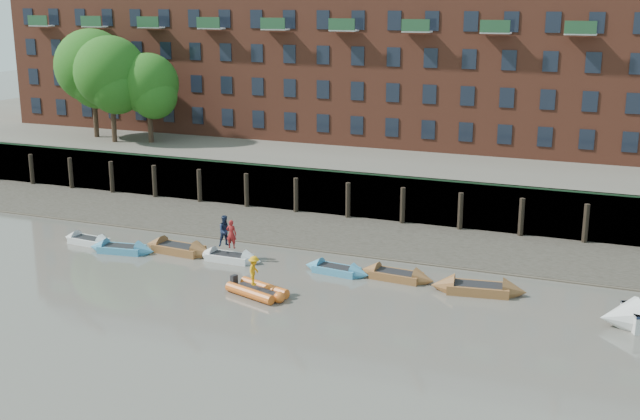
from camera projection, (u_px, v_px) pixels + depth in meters
The scene contains 18 objects.
ground at pixel (224, 341), 36.49m from camera, with size 220.00×220.00×0.00m, color #5F5B52.
foreshore at pixel (357, 236), 52.61m from camera, with size 110.00×8.00×0.50m, color #3D382F.
mud_band at pixel (338, 250), 49.57m from camera, with size 110.00×1.60×0.10m, color #4C4336.
river_wall at pixel (378, 197), 56.12m from camera, with size 110.00×1.23×3.30m.
bank_terrace at pixel (427, 162), 68.32m from camera, with size 110.00×28.00×3.20m, color #5E594D.
apartment_terrace at pixel (435, 26), 66.33m from camera, with size 80.60×15.56×20.98m.
tree_cluster at pixel (110, 72), 67.99m from camera, with size 11.76×7.74×9.40m.
rowboat_0 at pixel (89, 241), 50.80m from camera, with size 4.05×1.47×1.15m.
rowboat_1 at pixel (122, 249), 49.08m from camera, with size 4.41×1.83×1.24m.
rowboat_2 at pixel (179, 249), 48.99m from camera, with size 4.98×1.80×1.42m.
rowboat_3 at pixel (229, 257), 47.51m from camera, with size 4.18×1.24×1.21m.
rowboat_4 at pixel (336, 270), 45.37m from camera, with size 4.12×1.60×1.17m.
rowboat_5 at pixel (396, 275), 44.39m from camera, with size 4.46×1.61×1.27m.
rowboat_6 at pixel (478, 289), 42.29m from camera, with size 5.16×2.18×1.45m.
rib_tender at pixel (259, 291), 41.94m from camera, with size 3.58×2.58×0.60m.
person_rower_a at pixel (231, 234), 47.09m from camera, with size 0.63×0.41×1.72m, color maroon.
person_rower_b at pixel (226, 231), 47.44m from camera, with size 0.92×0.71×1.89m, color #19233F.
person_rib_crew at pixel (254, 271), 41.76m from camera, with size 1.02×0.58×1.57m, color orange.
Camera 1 is at (16.74, -29.62, 15.12)m, focal length 45.00 mm.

